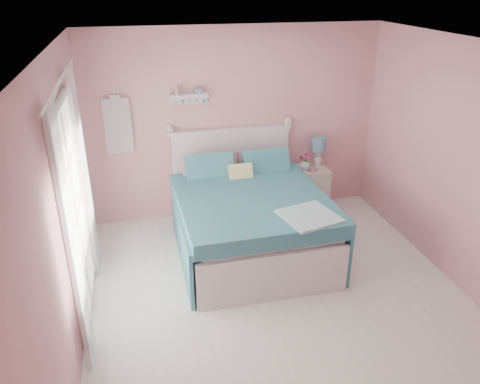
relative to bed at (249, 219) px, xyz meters
name	(u,v)px	position (x,y,z in m)	size (l,w,h in m)	color
floor	(282,303)	(0.07, -1.15, -0.42)	(4.50, 4.50, 0.00)	silver
room_shell	(288,163)	(0.07, -1.15, 1.17)	(4.50, 4.50, 4.50)	#D2858E
bed	(249,219)	(0.00, 0.00, 0.00)	(1.76, 2.20, 1.27)	silver
nightstand	(310,189)	(1.14, 0.85, -0.09)	(0.45, 0.45, 0.65)	beige
table_lamp	(319,146)	(1.24, 0.91, 0.54)	(0.22, 0.22, 0.44)	white
vase	(305,164)	(1.02, 0.84, 0.31)	(0.16, 0.16, 0.17)	white
teacup	(313,168)	(1.11, 0.75, 0.27)	(0.10, 0.10, 0.08)	#CA8793
roses	(305,156)	(1.02, 0.84, 0.43)	(0.14, 0.11, 0.12)	#C24279
wall_shelf	(189,96)	(-0.55, 1.04, 1.32)	(0.50, 0.15, 0.25)	silver
hanging_dress	(118,126)	(-1.48, 1.03, 0.98)	(0.34, 0.03, 0.72)	white
french_door	(76,216)	(-1.90, -0.75, 0.66)	(0.04, 1.32, 2.16)	silver
curtain_near	(72,245)	(-1.84, -1.50, 0.76)	(0.04, 0.40, 2.32)	white
curtain_far	(85,175)	(-1.84, -0.01, 0.76)	(0.04, 0.40, 2.32)	white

